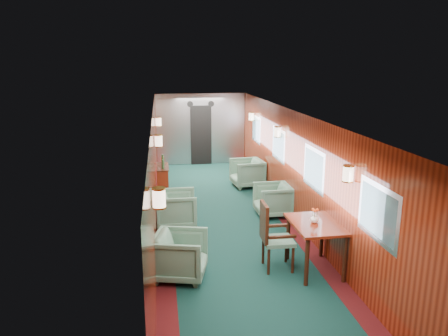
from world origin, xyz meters
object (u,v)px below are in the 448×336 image
at_px(side_chair, 272,234).
at_px(armchair_left_near, 180,255).
at_px(armchair_right_near, 273,200).
at_px(armchair_left_far, 177,209).
at_px(armchair_right_far, 247,173).
at_px(credenza, 163,182).
at_px(dining_table, 316,231).

bearing_deg(side_chair, armchair_left_near, -176.64).
relative_size(armchair_left_near, armchair_right_near, 1.03).
relative_size(side_chair, armchair_left_near, 1.41).
relative_size(armchair_left_far, armchair_right_far, 0.99).
bearing_deg(armchair_left_far, armchair_right_near, -80.41).
distance_m(credenza, armchair_right_far, 2.48).
xyz_separation_m(dining_table, armchair_right_far, (-0.12, 5.14, -0.32)).
distance_m(dining_table, side_chair, 0.73).
bearing_deg(credenza, armchair_right_far, 18.55).
height_order(credenza, armchair_right_near, credenza).
xyz_separation_m(dining_table, credenza, (-2.47, 4.35, -0.27)).
height_order(armchair_left_far, armchair_right_near, armchair_left_far).
height_order(dining_table, armchair_left_far, dining_table).
xyz_separation_m(credenza, armchair_left_far, (0.27, -1.97, -0.06)).
distance_m(dining_table, armchair_right_far, 5.15).
bearing_deg(armchair_left_near, armchair_right_far, -8.66).
xyz_separation_m(dining_table, armchair_right_near, (-0.00, 2.73, -0.34)).
distance_m(dining_table, credenza, 5.01).
bearing_deg(armchair_left_far, armchair_left_near, 179.59).
bearing_deg(dining_table, armchair_right_far, 90.46).
bearing_deg(armchair_left_far, dining_table, -136.76).
height_order(credenza, armchair_left_far, credenza).
xyz_separation_m(armchair_right_near, armchair_right_far, (-0.12, 2.41, 0.02)).
height_order(armchair_right_near, armchair_right_far, armchair_right_far).
relative_size(credenza, armchair_right_far, 1.33).
bearing_deg(dining_table, credenza, 118.69).
bearing_deg(armchair_right_near, armchair_left_near, -41.45).
distance_m(dining_table, armchair_left_near, 2.26).
height_order(armchair_left_near, armchair_left_far, armchair_left_far).
height_order(side_chair, credenza, side_chair).
distance_m(dining_table, armchair_right_near, 2.75).
xyz_separation_m(credenza, armchair_left_near, (0.24, -4.27, -0.06)).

